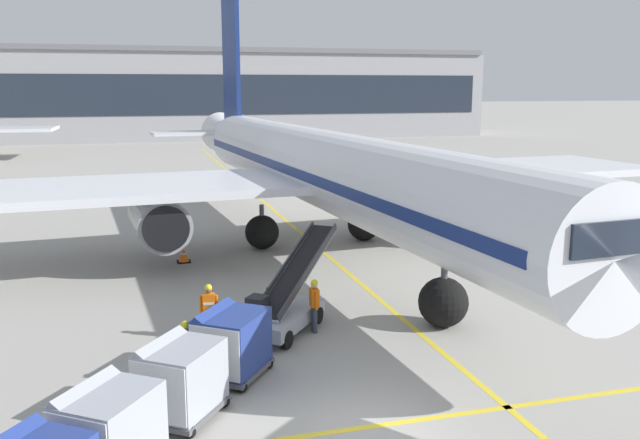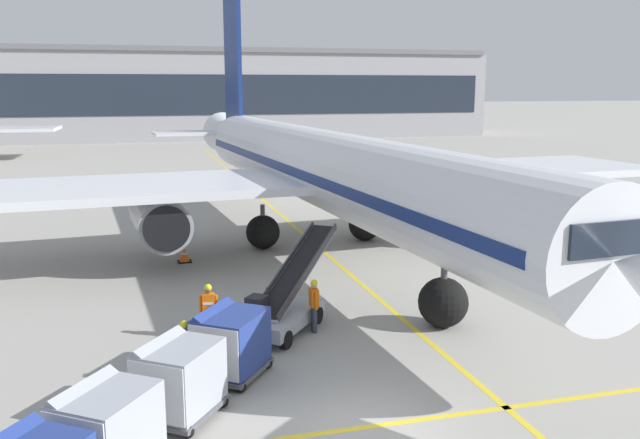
{
  "view_description": "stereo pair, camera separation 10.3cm",
  "coord_description": "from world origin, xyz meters",
  "px_view_note": "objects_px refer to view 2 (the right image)",
  "views": [
    {
      "loc": [
        -4.83,
        -13.47,
        7.73
      ],
      "look_at": [
        1.33,
        8.47,
        3.23
      ],
      "focal_mm": 38.04,
      "sensor_mm": 36.0,
      "label": 1
    },
    {
      "loc": [
        -4.73,
        -13.5,
        7.73
      ],
      "look_at": [
        1.33,
        8.47,
        3.23
      ],
      "focal_mm": 38.04,
      "sensor_mm": 36.0,
      "label": 2
    }
  ],
  "objects_px": {
    "safety_cone_engine_keepout": "(184,255)",
    "ground_crew_by_carts": "(238,332)",
    "belt_loader": "(284,304)",
    "baggage_cart_second": "(178,377)",
    "baggage_cart_third": "(105,428)",
    "baggage_cart_lead": "(230,341)",
    "ground_crew_wingwalker": "(185,348)",
    "parked_airplane": "(322,170)",
    "ground_crew_marshaller": "(314,302)",
    "ground_crew_by_loader": "(209,307)"
  },
  "relations": [
    {
      "from": "safety_cone_engine_keepout",
      "to": "ground_crew_by_carts",
      "type": "bearing_deg",
      "value": -87.2
    },
    {
      "from": "belt_loader",
      "to": "baggage_cart_second",
      "type": "bearing_deg",
      "value": -125.86
    },
    {
      "from": "baggage_cart_third",
      "to": "belt_loader",
      "type": "bearing_deg",
      "value": 53.79
    },
    {
      "from": "belt_loader",
      "to": "baggage_cart_lead",
      "type": "xyz_separation_m",
      "value": [
        -2.2,
        -3.13,
        0.15
      ]
    },
    {
      "from": "ground_crew_by_carts",
      "to": "ground_crew_wingwalker",
      "type": "bearing_deg",
      "value": -152.38
    },
    {
      "from": "baggage_cart_second",
      "to": "parked_airplane",
      "type": "bearing_deg",
      "value": 63.19
    },
    {
      "from": "belt_loader",
      "to": "baggage_cart_lead",
      "type": "relative_size",
      "value": 1.86
    },
    {
      "from": "ground_crew_marshaller",
      "to": "ground_crew_by_carts",
      "type": "bearing_deg",
      "value": -143.69
    },
    {
      "from": "ground_crew_by_carts",
      "to": "baggage_cart_lead",
      "type": "bearing_deg",
      "value": -116.58
    },
    {
      "from": "parked_airplane",
      "to": "baggage_cart_third",
      "type": "bearing_deg",
      "value": -118.14
    },
    {
      "from": "baggage_cart_lead",
      "to": "safety_cone_engine_keepout",
      "type": "distance_m",
      "value": 12.69
    },
    {
      "from": "baggage_cart_lead",
      "to": "ground_crew_by_loader",
      "type": "height_order",
      "value": "baggage_cart_lead"
    },
    {
      "from": "baggage_cart_lead",
      "to": "ground_crew_by_carts",
      "type": "xyz_separation_m",
      "value": [
        0.32,
        0.63,
        -0.0
      ]
    },
    {
      "from": "baggage_cart_third",
      "to": "ground_crew_marshaller",
      "type": "bearing_deg",
      "value": 47.58
    },
    {
      "from": "baggage_cart_second",
      "to": "ground_crew_by_carts",
      "type": "distance_m",
      "value": 3.18
    },
    {
      "from": "baggage_cart_second",
      "to": "ground_crew_by_carts",
      "type": "relative_size",
      "value": 1.53
    },
    {
      "from": "parked_airplane",
      "to": "baggage_cart_second",
      "type": "xyz_separation_m",
      "value": [
        -7.83,
        -15.49,
        -2.85
      ]
    },
    {
      "from": "parked_airplane",
      "to": "ground_crew_by_loader",
      "type": "relative_size",
      "value": 25.79
    },
    {
      "from": "ground_crew_by_carts",
      "to": "safety_cone_engine_keepout",
      "type": "height_order",
      "value": "ground_crew_by_carts"
    },
    {
      "from": "parked_airplane",
      "to": "ground_crew_marshaller",
      "type": "relative_size",
      "value": 25.79
    },
    {
      "from": "baggage_cart_second",
      "to": "baggage_cart_lead",
      "type": "bearing_deg",
      "value": 52.86
    },
    {
      "from": "parked_airplane",
      "to": "baggage_cart_second",
      "type": "relative_size",
      "value": 16.83
    },
    {
      "from": "baggage_cart_lead",
      "to": "ground_crew_wingwalker",
      "type": "xyz_separation_m",
      "value": [
        -1.19,
        -0.15,
        -0.0
      ]
    },
    {
      "from": "ground_crew_marshaller",
      "to": "safety_cone_engine_keepout",
      "type": "height_order",
      "value": "ground_crew_marshaller"
    },
    {
      "from": "ground_crew_by_loader",
      "to": "ground_crew_wingwalker",
      "type": "xyz_separation_m",
      "value": [
        -0.96,
        -3.18,
        0.0
      ]
    },
    {
      "from": "belt_loader",
      "to": "ground_crew_marshaller",
      "type": "distance_m",
      "value": 1.0
    },
    {
      "from": "baggage_cart_third",
      "to": "ground_crew_by_carts",
      "type": "height_order",
      "value": "baggage_cart_third"
    },
    {
      "from": "ground_crew_wingwalker",
      "to": "ground_crew_marshaller",
      "type": "bearing_deg",
      "value": 33.42
    },
    {
      "from": "parked_airplane",
      "to": "safety_cone_engine_keepout",
      "type": "relative_size",
      "value": 66.19
    },
    {
      "from": "parked_airplane",
      "to": "safety_cone_engine_keepout",
      "type": "height_order",
      "value": "parked_airplane"
    },
    {
      "from": "baggage_cart_second",
      "to": "ground_crew_marshaller",
      "type": "xyz_separation_m",
      "value": [
        4.55,
        4.62,
        -0.0
      ]
    },
    {
      "from": "ground_crew_wingwalker",
      "to": "baggage_cart_third",
      "type": "bearing_deg",
      "value": -115.73
    },
    {
      "from": "baggage_cart_second",
      "to": "baggage_cart_third",
      "type": "xyz_separation_m",
      "value": [
        -1.57,
        -2.08,
        0.0
      ]
    },
    {
      "from": "baggage_cart_lead",
      "to": "ground_crew_by_carts",
      "type": "bearing_deg",
      "value": 63.42
    },
    {
      "from": "baggage_cart_lead",
      "to": "ground_crew_by_carts",
      "type": "height_order",
      "value": "baggage_cart_lead"
    },
    {
      "from": "ground_crew_by_carts",
      "to": "ground_crew_wingwalker",
      "type": "xyz_separation_m",
      "value": [
        -1.5,
        -0.79,
        0.0
      ]
    },
    {
      "from": "belt_loader",
      "to": "ground_crew_marshaller",
      "type": "height_order",
      "value": "belt_loader"
    },
    {
      "from": "ground_crew_wingwalker",
      "to": "baggage_cart_second",
      "type": "bearing_deg",
      "value": -99.68
    },
    {
      "from": "parked_airplane",
      "to": "belt_loader",
      "type": "xyz_separation_m",
      "value": [
        -4.13,
        -10.38,
        -2.99
      ]
    },
    {
      "from": "belt_loader",
      "to": "ground_crew_wingwalker",
      "type": "height_order",
      "value": "belt_loader"
    },
    {
      "from": "safety_cone_engine_keepout",
      "to": "ground_crew_wingwalker",
      "type": "bearing_deg",
      "value": -94.08
    },
    {
      "from": "belt_loader",
      "to": "ground_crew_marshaller",
      "type": "xyz_separation_m",
      "value": [
        0.86,
        -0.49,
        0.14
      ]
    },
    {
      "from": "ground_crew_by_loader",
      "to": "safety_cone_engine_keepout",
      "type": "distance_m",
      "value": 9.67
    },
    {
      "from": "belt_loader",
      "to": "ground_crew_by_loader",
      "type": "height_order",
      "value": "belt_loader"
    },
    {
      "from": "parked_airplane",
      "to": "ground_crew_wingwalker",
      "type": "bearing_deg",
      "value": -118.81
    },
    {
      "from": "baggage_cart_third",
      "to": "safety_cone_engine_keepout",
      "type": "bearing_deg",
      "value": 80.51
    },
    {
      "from": "baggage_cart_third",
      "to": "ground_crew_by_loader",
      "type": "distance_m",
      "value": 7.62
    },
    {
      "from": "baggage_cart_second",
      "to": "baggage_cart_third",
      "type": "relative_size",
      "value": 1.0
    },
    {
      "from": "parked_airplane",
      "to": "baggage_cart_third",
      "type": "relative_size",
      "value": 16.83
    },
    {
      "from": "belt_loader",
      "to": "ground_crew_wingwalker",
      "type": "relative_size",
      "value": 2.84
    }
  ]
}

